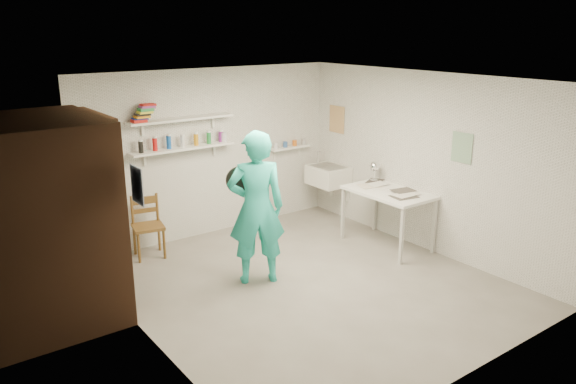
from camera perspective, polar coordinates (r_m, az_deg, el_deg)
floor at (r=6.78m, az=2.04°, el=-9.40°), size 4.00×4.50×0.02m
ceiling at (r=6.12m, az=2.27°, el=11.42°), size 4.00×4.50×0.02m
wall_back at (r=8.18m, az=-7.80°, el=3.99°), size 4.00×0.02×2.40m
wall_front at (r=4.89m, az=19.00°, el=-5.45°), size 4.00×0.02×2.40m
wall_left at (r=5.38m, az=-14.85°, el=-3.07°), size 0.02×4.50×2.40m
wall_right at (r=7.72m, az=13.90°, el=2.92°), size 0.02×4.50×2.40m
doorway_recess at (r=6.39m, az=-18.11°, el=-2.12°), size 0.02×0.90×2.00m
corridor_box at (r=6.21m, az=-24.34°, el=-2.85°), size 1.40×1.50×2.10m
door_lintel at (r=6.16m, az=-18.81°, el=7.22°), size 0.06×1.05×0.10m
door_jamb_near at (r=5.95m, az=-16.36°, el=-3.35°), size 0.06×0.10×2.00m
door_jamb_far at (r=6.85m, az=-19.32°, el=-0.99°), size 0.06×0.10×2.00m
shelf_lower at (r=7.81m, az=-10.60°, el=4.40°), size 1.50×0.22×0.03m
shelf_upper at (r=7.74m, az=-10.75°, el=7.29°), size 1.50×0.22×0.03m
ledge_shelf at (r=8.83m, az=0.20°, el=4.55°), size 0.70×0.14×0.03m
poster_left at (r=5.33m, az=-15.11°, el=0.67°), size 0.01×0.28×0.36m
poster_right_a at (r=8.87m, az=4.98°, el=7.36°), size 0.01×0.34×0.42m
poster_right_b at (r=7.32m, az=17.25°, el=4.32°), size 0.01×0.30×0.38m
belfast_sink at (r=8.82m, az=4.11°, el=1.68°), size 0.48×0.60×0.30m
man at (r=6.54m, az=-3.24°, el=-1.63°), size 0.79×0.68×1.84m
wall_clock at (r=6.57m, az=-4.91°, el=1.20°), size 0.31×0.17×0.33m
wooden_chair at (r=7.61m, az=-14.02°, el=-3.46°), size 0.46×0.44×0.83m
work_table at (r=7.87m, az=10.05°, el=-2.67°), size 0.72×1.20×0.80m
desk_lamp at (r=8.15m, az=8.80°, el=2.59°), size 0.15×0.15×0.15m
spray_cans at (r=7.79m, az=-10.63°, el=5.11°), size 1.26×0.06×0.17m
book_stack at (r=7.51m, az=-14.46°, el=7.76°), size 0.32×0.14×0.22m
ledge_pots at (r=8.82m, az=0.20°, el=4.93°), size 0.48×0.07×0.09m
papers at (r=7.75m, az=10.20°, el=0.21°), size 0.30×0.22×0.03m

